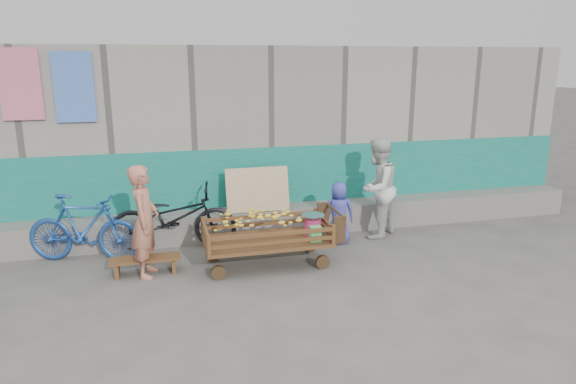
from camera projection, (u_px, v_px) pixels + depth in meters
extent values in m
plane|color=#504E49|center=(270.00, 300.00, 6.13)|extent=(80.00, 80.00, 0.00)
cube|color=gray|center=(222.00, 130.00, 9.59)|extent=(12.00, 3.00, 3.00)
cube|color=#0D726C|center=(235.00, 191.00, 8.38)|extent=(12.00, 0.03, 1.40)
cube|color=#67635E|center=(238.00, 223.00, 8.27)|extent=(12.00, 0.50, 0.45)
cube|color=tan|center=(258.00, 190.00, 8.08)|extent=(1.00, 0.19, 0.68)
cube|color=#D96785|center=(20.00, 84.00, 7.19)|extent=(0.55, 0.03, 1.00)
cube|color=#4B79D6|center=(74.00, 87.00, 7.37)|extent=(0.55, 0.03, 1.00)
cube|color=#56351D|center=(267.00, 241.00, 7.08)|extent=(1.72, 0.86, 0.05)
cylinder|color=#331E12|center=(218.00, 273.00, 6.68)|extent=(0.19, 0.06, 0.19)
cube|color=#56351D|center=(209.00, 245.00, 6.47)|extent=(0.05, 0.05, 0.27)
cylinder|color=#331E12|center=(213.00, 255.00, 7.27)|extent=(0.19, 0.06, 0.19)
cube|color=#56351D|center=(203.00, 226.00, 7.22)|extent=(0.05, 0.05, 0.27)
cylinder|color=#331E12|center=(323.00, 262.00, 7.03)|extent=(0.19, 0.06, 0.19)
cube|color=#56351D|center=(333.00, 234.00, 6.87)|extent=(0.05, 0.05, 0.27)
cylinder|color=#331E12|center=(309.00, 246.00, 7.62)|extent=(0.19, 0.06, 0.19)
cube|color=#56351D|center=(315.00, 217.00, 7.62)|extent=(0.05, 0.05, 0.27)
cube|color=#56351D|center=(273.00, 242.00, 6.68)|extent=(1.66, 0.04, 0.05)
cube|color=#56351D|center=(273.00, 234.00, 6.65)|extent=(1.66, 0.04, 0.05)
cube|color=#56351D|center=(261.00, 224.00, 7.43)|extent=(1.66, 0.04, 0.05)
cube|color=#56351D|center=(261.00, 216.00, 7.40)|extent=(1.66, 0.04, 0.05)
cube|color=#56351D|center=(206.00, 238.00, 6.85)|extent=(0.04, 0.80, 0.05)
cube|color=#56351D|center=(206.00, 230.00, 6.82)|extent=(0.04, 0.80, 0.05)
cube|color=#56351D|center=(324.00, 228.00, 7.26)|extent=(0.04, 0.80, 0.05)
cube|color=#56351D|center=(324.00, 220.00, 7.23)|extent=(0.04, 0.80, 0.05)
cylinder|color=#331E12|center=(336.00, 211.00, 7.24)|extent=(0.04, 0.76, 0.04)
cube|color=#331E12|center=(323.00, 215.00, 7.59)|extent=(0.17, 0.04, 0.38)
cube|color=#331E12|center=(339.00, 230.00, 6.93)|extent=(0.17, 0.04, 0.38)
ellipsoid|color=yellow|center=(260.00, 225.00, 7.00)|extent=(1.24, 0.67, 0.42)
cylinder|color=#E0357B|center=(313.00, 227.00, 7.21)|extent=(0.23, 0.23, 0.25)
cylinder|color=silver|center=(313.00, 218.00, 7.18)|extent=(0.03, 0.03, 0.06)
cylinder|color=silver|center=(313.00, 215.00, 7.17)|extent=(0.32, 0.32, 0.02)
cube|color=#52CD65|center=(315.00, 234.00, 6.95)|extent=(0.15, 0.11, 0.21)
cube|color=#56351D|center=(145.00, 259.00, 6.83)|extent=(0.92, 0.27, 0.04)
cube|color=#56351D|center=(117.00, 270.00, 6.78)|extent=(0.05, 0.26, 0.18)
cube|color=#56351D|center=(174.00, 264.00, 6.95)|extent=(0.05, 0.26, 0.18)
imported|color=#B97058|center=(145.00, 221.00, 6.67)|extent=(0.45, 0.60, 1.49)
imported|color=silver|center=(377.00, 188.00, 8.17)|extent=(0.99, 0.97, 1.61)
imported|color=#3E44AF|center=(339.00, 213.00, 7.92)|extent=(0.53, 0.40, 0.98)
imported|color=black|center=(174.00, 218.00, 7.68)|extent=(1.93, 0.88, 0.98)
imported|color=#214C99|center=(84.00, 228.00, 7.19)|extent=(1.70, 0.94, 0.98)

